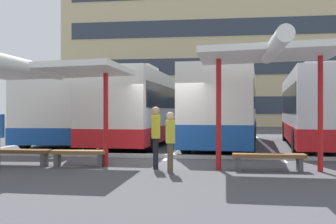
# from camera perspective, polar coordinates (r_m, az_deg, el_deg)

# --- Properties ---
(ground_plane) EXTENTS (160.00, 160.00, 0.00)m
(ground_plane) POSITION_cam_1_polar(r_m,az_deg,el_deg) (12.96, -0.75, -6.83)
(ground_plane) COLOR #47474C
(terminal_building) EXTENTS (30.15, 13.99, 18.19)m
(terminal_building) POSITION_cam_1_polar(r_m,az_deg,el_deg) (48.50, 5.63, 7.49)
(terminal_building) COLOR #D1BC8C
(terminal_building) RESTS_ON ground
(coach_bus_0) EXTENTS (3.52, 10.59, 3.54)m
(coach_bus_0) POSITION_cam_1_polar(r_m,az_deg,el_deg) (21.18, -12.66, 0.36)
(coach_bus_0) COLOR silver
(coach_bus_0) RESTS_ON ground
(coach_bus_1) EXTENTS (3.02, 11.57, 3.57)m
(coach_bus_1) POSITION_cam_1_polar(r_m,az_deg,el_deg) (20.01, -3.29, 0.44)
(coach_bus_1) COLOR silver
(coach_bus_1) RESTS_ON ground
(coach_bus_2) EXTENTS (3.45, 11.44, 3.57)m
(coach_bus_2) POSITION_cam_1_polar(r_m,az_deg,el_deg) (19.10, 8.04, 0.37)
(coach_bus_2) COLOR silver
(coach_bus_2) RESTS_ON ground
(coach_bus_3) EXTENTS (3.40, 10.63, 3.47)m
(coach_bus_3) POSITION_cam_1_polar(r_m,az_deg,el_deg) (19.08, 19.87, 0.24)
(coach_bus_3) COLOR silver
(coach_bus_3) RESTS_ON ground
(lane_stripe_0) EXTENTS (0.16, 14.00, 0.01)m
(lane_stripe_0) POSITION_cam_1_polar(r_m,az_deg,el_deg) (22.06, -17.51, -3.92)
(lane_stripe_0) COLOR white
(lane_stripe_0) RESTS_ON ground
(lane_stripe_1) EXTENTS (0.16, 14.00, 0.01)m
(lane_stripe_1) POSITION_cam_1_polar(r_m,az_deg,el_deg) (20.74, -8.07, -4.17)
(lane_stripe_1) COLOR white
(lane_stripe_1) RESTS_ON ground
(lane_stripe_2) EXTENTS (0.16, 14.00, 0.01)m
(lane_stripe_2) POSITION_cam_1_polar(r_m,az_deg,el_deg) (20.04, 2.34, -4.32)
(lane_stripe_2) COLOR white
(lane_stripe_2) RESTS_ON ground
(lane_stripe_3) EXTENTS (0.16, 14.00, 0.01)m
(lane_stripe_3) POSITION_cam_1_polar(r_m,az_deg,el_deg) (20.03, 13.12, -4.33)
(lane_stripe_3) COLOR white
(lane_stripe_3) RESTS_ON ground
(waiting_shelter_0) EXTENTS (4.34, 5.20, 2.88)m
(waiting_shelter_0) POSITION_cam_1_polar(r_m,az_deg,el_deg) (12.22, -16.53, 5.32)
(waiting_shelter_0) COLOR red
(waiting_shelter_0) RESTS_ON ground
(bench_0) EXTENTS (1.80, 0.48, 0.45)m
(bench_0) POSITION_cam_1_polar(r_m,az_deg,el_deg) (12.83, -19.77, -5.39)
(bench_0) COLOR brown
(bench_0) RESTS_ON ground
(bench_1) EXTENTS (1.59, 0.57, 0.45)m
(bench_1) POSITION_cam_1_polar(r_m,az_deg,el_deg) (12.10, -12.18, -5.75)
(bench_1) COLOR brown
(bench_1) RESTS_ON ground
(waiting_shelter_1) EXTENTS (3.62, 4.52, 3.24)m
(waiting_shelter_1) POSITION_cam_1_polar(r_m,az_deg,el_deg) (11.01, 13.87, 7.57)
(waiting_shelter_1) COLOR red
(waiting_shelter_1) RESTS_ON ground
(bench_2) EXTENTS (1.90, 0.49, 0.45)m
(bench_2) POSITION_cam_1_polar(r_m,az_deg,el_deg) (11.23, 13.73, -6.17)
(bench_2) COLOR brown
(bench_2) RESTS_ON ground
(platform_kerb) EXTENTS (44.00, 0.24, 0.12)m
(platform_kerb) POSITION_cam_1_polar(r_m,az_deg,el_deg) (13.90, -0.14, -6.10)
(platform_kerb) COLOR #ADADA8
(platform_kerb) RESTS_ON ground
(waiting_passenger_0) EXTENTS (0.30, 0.48, 1.55)m
(waiting_passenger_0) POSITION_cam_1_polar(r_m,az_deg,el_deg) (10.52, 0.31, -3.65)
(waiting_passenger_0) COLOR brown
(waiting_passenger_0) RESTS_ON ground
(waiting_passenger_1) EXTENTS (0.32, 0.52, 1.69)m
(waiting_passenger_1) POSITION_cam_1_polar(r_m,az_deg,el_deg) (11.26, -1.71, -2.88)
(waiting_passenger_1) COLOR black
(waiting_passenger_1) RESTS_ON ground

